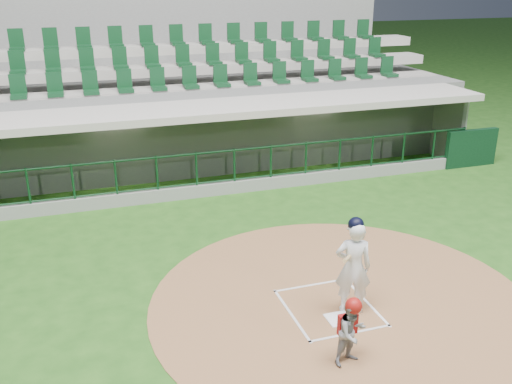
# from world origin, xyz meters

# --- Properties ---
(ground) EXTENTS (120.00, 120.00, 0.00)m
(ground) POSITION_xyz_m (0.00, 0.00, 0.00)
(ground) COLOR #204D16
(ground) RESTS_ON ground
(dirt_circle) EXTENTS (7.20, 7.20, 0.01)m
(dirt_circle) POSITION_xyz_m (0.30, -0.20, 0.01)
(dirt_circle) COLOR brown
(dirt_circle) RESTS_ON ground
(home_plate) EXTENTS (0.43, 0.43, 0.02)m
(home_plate) POSITION_xyz_m (0.00, -0.70, 0.02)
(home_plate) COLOR white
(home_plate) RESTS_ON dirt_circle
(batter_box_chalk) EXTENTS (1.55, 1.80, 0.01)m
(batter_box_chalk) POSITION_xyz_m (0.00, -0.30, 0.02)
(batter_box_chalk) COLOR silver
(batter_box_chalk) RESTS_ON ground
(dugout_structure) EXTENTS (16.40, 3.70, 3.00)m
(dugout_structure) POSITION_xyz_m (0.02, 7.83, 0.96)
(dugout_structure) COLOR gray
(dugout_structure) RESTS_ON ground
(seating_deck) EXTENTS (17.00, 6.72, 5.15)m
(seating_deck) POSITION_xyz_m (0.00, 10.91, 1.42)
(seating_deck) COLOR slate
(seating_deck) RESTS_ON ground
(batter) EXTENTS (0.91, 0.95, 1.85)m
(batter) POSITION_xyz_m (0.33, -0.49, 0.94)
(batter) COLOR white
(batter) RESTS_ON dirt_circle
(catcher) EXTENTS (0.61, 0.53, 1.16)m
(catcher) POSITION_xyz_m (-0.36, -1.82, 0.59)
(catcher) COLOR gray
(catcher) RESTS_ON dirt_circle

